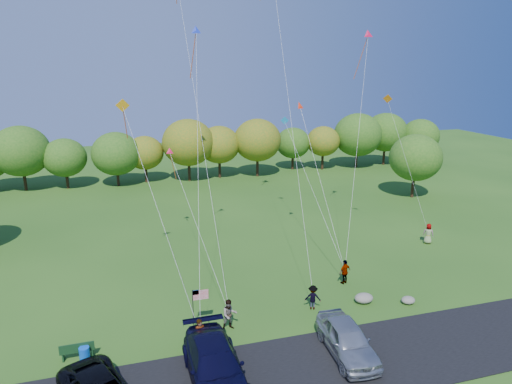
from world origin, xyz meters
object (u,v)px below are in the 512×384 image
trash_barrel (85,354)px  flyer_e (428,234)px  minivan_silver (347,339)px  flyer_d (345,272)px  flyer_a (200,335)px  flyer_b (229,315)px  flyer_c (313,297)px  park_bench (77,350)px  minivan_navy (215,365)px

trash_barrel → flyer_e: bearing=18.1°
minivan_silver → flyer_d: (3.73, 7.58, -0.04)m
flyer_a → flyer_b: (2.00, 1.64, -0.00)m
flyer_a → flyer_d: bearing=9.3°
flyer_c → flyer_e: 15.94m
flyer_d → flyer_a: bearing=3.0°
minivan_silver → flyer_e: minivan_silver is taller
flyer_a → park_bench: size_ratio=1.08×
flyer_c → park_bench: bearing=28.3°
minivan_silver → flyer_d: 8.45m
trash_barrel → park_bench: bearing=141.5°
flyer_a → flyer_b: bearing=24.5°
flyer_b → flyer_e: (19.70, 8.23, -0.04)m
flyer_c → park_bench: (-14.02, -1.29, -0.29)m
flyer_c → minivan_navy: bearing=58.2°
flyer_e → trash_barrel: bearing=56.8°
flyer_d → trash_barrel: (-17.24, -4.21, -0.50)m
minivan_navy → flyer_d: minivan_navy is taller
minivan_silver → flyer_e: 18.89m
minivan_navy → trash_barrel: minivan_navy is taller
park_bench → trash_barrel: (0.37, -0.30, -0.11)m
flyer_a → trash_barrel: 6.10m
flyer_a → flyer_d: size_ratio=1.05×
flyer_a → flyer_c: (7.62, 2.40, -0.14)m
flyer_b → trash_barrel: bearing=-175.3°
minivan_silver → flyer_b: size_ratio=2.73×
flyer_b → flyer_c: 5.68m
flyer_a → flyer_e: bearing=9.6°
flyer_e → flyer_a: bearing=63.1°
flyer_e → trash_barrel: 29.17m
minivan_silver → flyer_a: bearing=164.5°
minivan_navy → flyer_c: minivan_navy is taller
trash_barrel → minivan_silver: bearing=-14.0°
flyer_d → flyer_e: size_ratio=1.00×
flyer_d → park_bench: flyer_d is taller
minivan_silver → flyer_b: (-5.48, 4.20, 0.01)m
flyer_a → flyer_d: 12.29m
minivan_silver → flyer_d: minivan_silver is taller
trash_barrel → flyer_a: bearing=-7.7°
flyer_a → park_bench: 6.51m
park_bench → flyer_c: bearing=4.3°
flyer_b → park_bench: bearing=-177.6°
flyer_b → flyer_e: size_ratio=1.05×
flyer_d → park_bench: (-17.61, -3.91, -0.38)m
minivan_navy → minivan_silver: minivan_navy is taller
minivan_navy → flyer_b: (1.76, 4.44, -0.04)m
park_bench → flyer_d: bearing=11.6°
flyer_a → park_bench: (-6.40, 1.11, -0.43)m
flyer_d → flyer_e: bearing=-176.4°
flyer_c → flyer_e: size_ratio=0.90×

